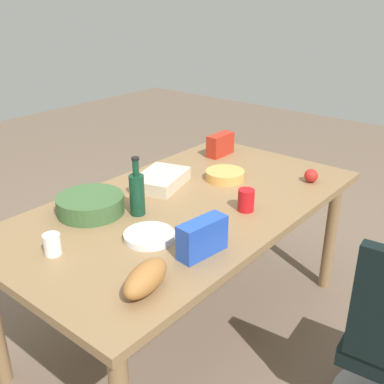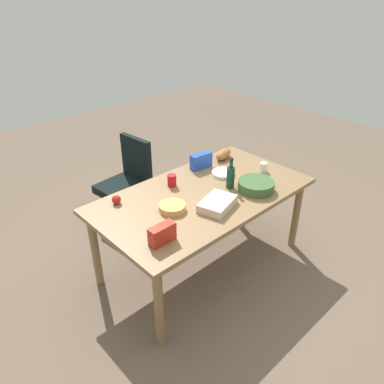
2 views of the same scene
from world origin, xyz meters
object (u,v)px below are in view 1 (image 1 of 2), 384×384
red_solo_cup (246,200)px  sheet_cake (161,180)px  paper_plate_stack (149,236)px  bread_loaf (146,278)px  paper_cup (52,244)px  chip_bag_blue (202,237)px  salad_bowl (91,204)px  chip_bag_red (220,145)px  wine_bottle (137,193)px  apple_red (311,176)px  conference_table (186,216)px  chip_bowl (225,175)px

red_solo_cup → sheet_cake: (-0.03, 0.53, -0.02)m
paper_plate_stack → bread_loaf: size_ratio=0.92×
paper_cup → chip_bag_blue: (0.39, -0.47, 0.03)m
red_solo_cup → bread_loaf: (-0.77, -0.08, -0.01)m
salad_bowl → red_solo_cup: bearing=-48.7°
paper_plate_stack → chip_bag_red: (1.08, 0.42, 0.06)m
wine_bottle → chip_bag_blue: 0.47m
paper_plate_stack → wine_bottle: bearing=56.5°
salad_bowl → chip_bag_blue: chip_bag_blue is taller
paper_plate_stack → apple_red: bearing=-13.5°
salad_bowl → paper_plate_stack: bearing=-90.9°
apple_red → paper_plate_stack: apple_red is taller
wine_bottle → chip_bag_blue: wine_bottle is taller
red_solo_cup → chip_bag_red: bearing=44.9°
apple_red → bread_loaf: bearing=179.9°
paper_plate_stack → sheet_cake: (0.47, 0.36, 0.02)m
conference_table → red_solo_cup: red_solo_cup is taller
apple_red → chip_bag_blue: chip_bag_blue is taller
red_solo_cup → apple_red: red_solo_cup is taller
paper_cup → bread_loaf: 0.47m
chip_bowl → salad_bowl: bearing=161.4°
conference_table → paper_plate_stack: 0.41m
red_solo_cup → sheet_cake: size_ratio=0.34×
conference_table → red_solo_cup: 0.34m
apple_red → salad_bowl: 1.21m
bread_loaf → apple_red: bearing=-0.1°
paper_plate_stack → chip_bowl: 0.77m
red_solo_cup → apple_red: 0.54m
apple_red → paper_cup: bearing=161.3°
apple_red → chip_bowl: 0.48m
conference_table → chip_bowl: 0.39m
conference_table → chip_bag_blue: chip_bag_blue is taller
paper_plate_stack → chip_bag_blue: size_ratio=1.00×
red_solo_cup → wine_bottle: size_ratio=0.38×
wine_bottle → salad_bowl: (-0.13, 0.19, -0.07)m
apple_red → chip_bag_red: 0.67m
wine_bottle → paper_plate_stack: bearing=-123.5°
conference_table → red_solo_cup: size_ratio=17.48×
red_solo_cup → paper_plate_stack: 0.53m
conference_table → paper_cup: bearing=172.4°
paper_cup → bread_loaf: (0.07, -0.46, 0.01)m
chip_bag_red → chip_bag_blue: (-1.03, -0.67, 0.00)m
wine_bottle → paper_cup: 0.48m
apple_red → paper_plate_stack: (-1.03, 0.25, -0.02)m
paper_cup → chip_bag_red: (1.42, 0.20, 0.03)m
red_solo_cup → wine_bottle: bearing=133.7°
bread_loaf → chip_bag_red: size_ratio=1.20×
apple_red → salad_bowl: bearing=147.9°
wine_bottle → paper_cup: (-0.48, 0.00, -0.07)m
chip_bag_red → chip_bag_blue: 1.23m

